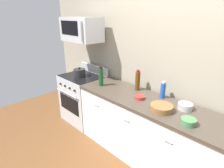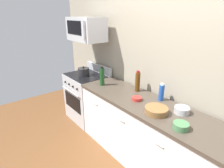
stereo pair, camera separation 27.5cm
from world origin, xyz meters
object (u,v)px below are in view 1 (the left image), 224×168
(bottle_soda_blue, at_px, (163,90))
(bowl_red_small, at_px, (140,97))
(bowl_wooden_salad, at_px, (161,108))
(stockpot, at_px, (79,73))
(bottle_wine_green, at_px, (101,77))
(bottle_wine_amber, at_px, (138,81))
(microwave, at_px, (81,29))
(range_oven, at_px, (83,98))
(bowl_green_glaze, at_px, (188,121))
(bowl_steel_prep, at_px, (185,106))

(bottle_soda_blue, distance_m, bowl_red_small, 0.33)
(bowl_wooden_salad, relative_size, stockpot, 1.27)
(bottle_wine_green, distance_m, bottle_wine_amber, 0.59)
(microwave, xyz_separation_m, bowl_red_small, (1.35, -0.08, -0.81))
(microwave, bearing_deg, bottle_soda_blue, 6.16)
(bottle_wine_amber, xyz_separation_m, stockpot, (-1.14, -0.25, -0.08))
(range_oven, distance_m, bottle_wine_green, 0.86)
(bowl_green_glaze, height_order, stockpot, stockpot)
(stockpot, bearing_deg, bowl_red_small, 0.80)
(bottle_wine_amber, bearing_deg, range_oven, -170.34)
(bowl_green_glaze, distance_m, stockpot, 2.09)
(bowl_steel_prep, bearing_deg, bowl_green_glaze, -60.17)
(bowl_steel_prep, xyz_separation_m, bowl_red_small, (-0.56, -0.16, -0.02))
(microwave, distance_m, stockpot, 0.76)
(bottle_soda_blue, height_order, stockpot, bottle_soda_blue)
(bottle_wine_amber, bearing_deg, bottle_soda_blue, 2.59)
(bowl_green_glaze, xyz_separation_m, bowl_red_small, (-0.73, 0.14, -0.01))
(bottle_wine_amber, xyz_separation_m, bottle_soda_blue, (0.41, 0.02, -0.04))
(bottle_wine_green, distance_m, bottle_soda_blue, 0.98)
(bowl_red_small, xyz_separation_m, bowl_wooden_salad, (0.38, -0.07, 0.02))
(bottle_wine_amber, distance_m, bottle_soda_blue, 0.42)
(bowl_green_glaze, relative_size, stockpot, 0.75)
(bottle_wine_green, bearing_deg, bowl_green_glaze, -3.76)
(microwave, relative_size, bowl_green_glaze, 4.72)
(microwave, height_order, bowl_red_small, microwave)
(bowl_steel_prep, relative_size, bowl_wooden_salad, 0.64)
(bottle_wine_green, distance_m, bowl_wooden_salad, 1.12)
(bottle_wine_green, height_order, bowl_green_glaze, bottle_wine_green)
(bottle_wine_amber, height_order, bowl_wooden_salad, bottle_wine_amber)
(bowl_wooden_salad, bearing_deg, bottle_wine_amber, 152.92)
(bottle_wine_amber, height_order, bowl_green_glaze, bottle_wine_amber)
(bowl_wooden_salad, bearing_deg, microwave, 174.91)
(bowl_steel_prep, xyz_separation_m, stockpot, (-1.92, -0.17, 0.03))
(bottle_soda_blue, xyz_separation_m, stockpot, (-1.55, -0.27, -0.04))
(microwave, distance_m, bowl_green_glaze, 2.24)
(bowl_green_glaze, bearing_deg, stockpot, 176.80)
(range_oven, bearing_deg, bowl_green_glaze, -4.66)
(range_oven, xyz_separation_m, bowl_green_glaze, (2.08, -0.17, 0.49))
(bowl_wooden_salad, distance_m, stockpot, 1.73)
(microwave, distance_m, bowl_wooden_salad, 1.91)
(bowl_red_small, height_order, bowl_wooden_salad, bowl_wooden_salad)
(bowl_steel_prep, bearing_deg, bowl_wooden_salad, -128.85)
(stockpot, bearing_deg, range_oven, 90.00)
(bowl_red_small, relative_size, bowl_wooden_salad, 0.50)
(microwave, bearing_deg, bowl_green_glaze, -5.88)
(bottle_soda_blue, bearing_deg, microwave, -173.84)
(range_oven, xyz_separation_m, bowl_red_small, (1.35, -0.03, 0.47))
(bowl_green_glaze, relative_size, bowl_red_small, 1.19)
(bowl_steel_prep, height_order, bowl_green_glaze, bowl_steel_prep)
(microwave, xyz_separation_m, bowl_green_glaze, (2.08, -0.21, -0.80))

